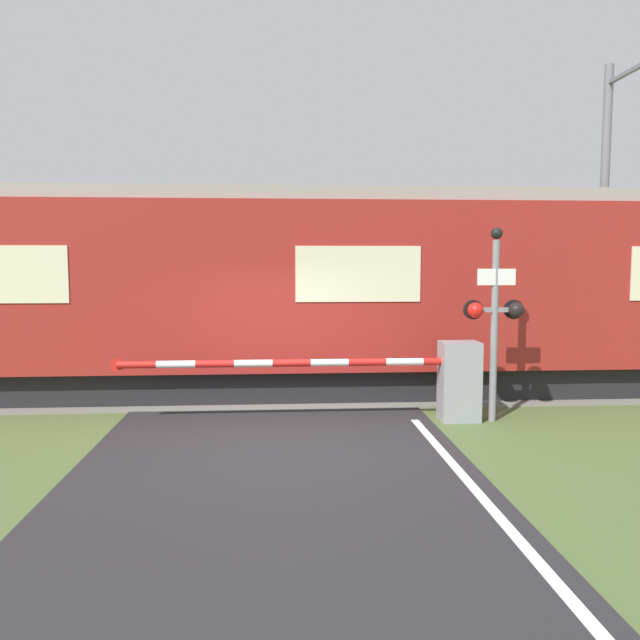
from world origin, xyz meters
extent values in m
plane|color=#4C6033|center=(0.00, 0.00, 0.00)|extent=(80.00, 80.00, 0.00)
cube|color=slate|center=(0.00, 3.43, 0.01)|extent=(36.00, 3.20, 0.03)
cube|color=#595451|center=(0.00, 2.71, 0.08)|extent=(36.00, 0.08, 0.10)
cube|color=#595451|center=(0.00, 4.15, 0.08)|extent=(36.00, 0.08, 0.10)
cube|color=black|center=(1.38, 3.43, 0.30)|extent=(19.29, 2.50, 0.60)
cube|color=maroon|center=(1.38, 3.43, 2.05)|extent=(20.96, 2.94, 2.90)
cube|color=gray|center=(1.38, 3.43, 3.62)|extent=(20.54, 2.71, 0.24)
cube|color=beige|center=(1.38, 1.95, 2.27)|extent=(2.10, 0.02, 0.93)
cube|color=beige|center=(-4.38, 1.95, 2.27)|extent=(2.10, 0.02, 0.93)
cube|color=gray|center=(2.86, 1.01, 0.62)|extent=(0.60, 0.44, 1.24)
cylinder|color=gray|center=(2.86, 1.01, 0.94)|extent=(0.16, 0.16, 0.18)
cylinder|color=red|center=(2.57, 1.01, 0.94)|extent=(0.58, 0.11, 0.11)
cylinder|color=white|center=(1.99, 1.01, 0.94)|extent=(0.58, 0.11, 0.11)
cylinder|color=red|center=(1.41, 1.01, 0.94)|extent=(0.58, 0.11, 0.11)
cylinder|color=white|center=(0.83, 1.01, 0.94)|extent=(0.58, 0.11, 0.11)
cylinder|color=red|center=(0.25, 1.01, 0.94)|extent=(0.58, 0.11, 0.11)
cylinder|color=white|center=(-0.33, 1.01, 0.94)|extent=(0.58, 0.11, 0.11)
cylinder|color=red|center=(-0.91, 1.01, 0.94)|extent=(0.58, 0.11, 0.11)
cylinder|color=white|center=(-1.49, 1.01, 0.94)|extent=(0.58, 0.11, 0.11)
cylinder|color=red|center=(-2.07, 1.01, 0.94)|extent=(0.58, 0.11, 0.11)
cylinder|color=red|center=(-2.36, 1.01, 0.94)|extent=(0.20, 0.02, 0.20)
cylinder|color=gray|center=(3.36, 0.94, 1.40)|extent=(0.11, 0.11, 2.80)
cube|color=gray|center=(3.36, 0.94, 1.74)|extent=(0.76, 0.07, 0.07)
sphere|color=red|center=(3.05, 0.89, 1.74)|extent=(0.24, 0.24, 0.24)
sphere|color=black|center=(3.68, 0.89, 1.74)|extent=(0.24, 0.24, 0.24)
cylinder|color=black|center=(3.05, 1.00, 1.74)|extent=(0.30, 0.06, 0.30)
cylinder|color=black|center=(3.68, 1.00, 1.74)|extent=(0.30, 0.06, 0.30)
cube|color=white|center=(3.36, 0.90, 2.24)|extent=(0.59, 0.02, 0.25)
sphere|color=black|center=(3.36, 0.94, 2.90)|extent=(0.18, 0.18, 0.18)
cylinder|color=slate|center=(7.50, 5.57, 3.44)|extent=(0.20, 0.20, 6.88)
cube|color=slate|center=(7.50, 4.67, 6.48)|extent=(0.10, 1.80, 0.08)
camera|label=1|loc=(0.04, -8.38, 2.46)|focal=35.00mm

